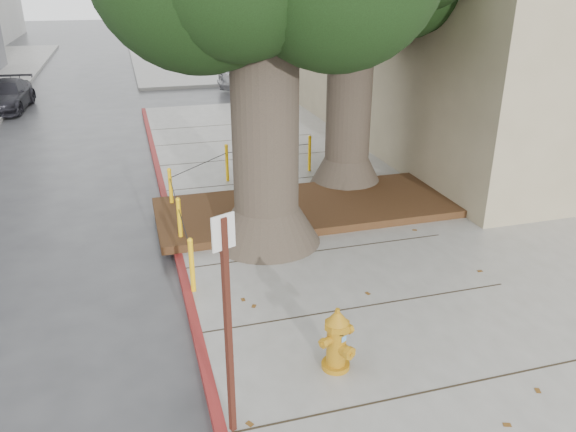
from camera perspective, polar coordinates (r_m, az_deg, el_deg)
name	(u,v)px	position (r m, az deg, el deg)	size (l,w,h in m)	color
ground	(330,320)	(8.71, 4.26, -10.53)	(140.00, 140.00, 0.00)	#28282B
sidewalk_main	(549,213)	(13.51, 24.97, 0.31)	(16.00, 26.00, 0.15)	slate
sidewalk_far	(258,56)	(38.06, -3.04, 15.90)	(16.00, 20.00, 0.15)	slate
curb_red	(179,260)	(10.43, -10.98, -4.39)	(0.14, 26.00, 0.16)	maroon
planter_bed	(307,207)	(12.13, 1.97, 0.89)	(6.40, 2.60, 0.16)	black
bollard_ring	(222,189)	(12.02, -6.76, 2.73)	(3.79, 5.39, 0.95)	yellow
fire_hydrant	(337,340)	(7.30, 4.99, -12.40)	(0.49, 0.49, 0.88)	#B17512
signpost	(228,317)	(5.82, -6.16, -10.19)	(0.24, 0.12, 2.61)	#471911
car_silver	(262,75)	(26.41, -2.65, 14.08)	(1.62, 4.03, 1.37)	#9E9DA2
car_red	(421,70)	(29.91, 13.36, 14.28)	(1.14, 3.28, 1.08)	#99110D
car_dark	(6,96)	(24.92, -26.73, 10.87)	(1.58, 3.90, 1.13)	black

